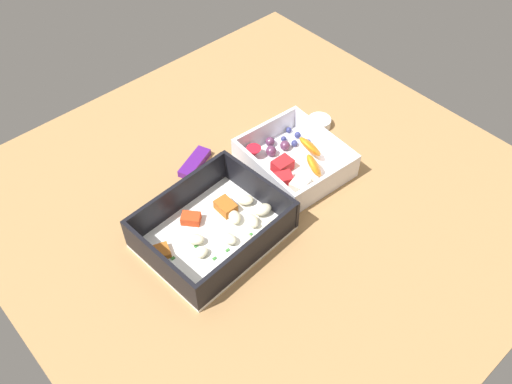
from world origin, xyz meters
The scene contains 5 objects.
table_surface centered at (0.00, 0.00, 1.00)cm, with size 80.00×80.00×2.00cm, color #9E7547.
pasta_container centered at (-10.83, -0.65, 3.82)cm, with size 21.19×17.12×5.94cm.
fruit_bowl centered at (7.96, 1.71, 3.65)cm, with size 15.06×16.85×5.12cm.
candy_bar centered at (-3.93, 13.28, 2.60)cm, with size 7.00×2.40×1.20cm, color #51197A.
paper_cup_liner centered at (18.84, 6.18, 2.79)cm, with size 4.13×4.13×1.58cm, color white.
Camera 1 is at (-39.42, -41.32, 67.35)cm, focal length 38.21 mm.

